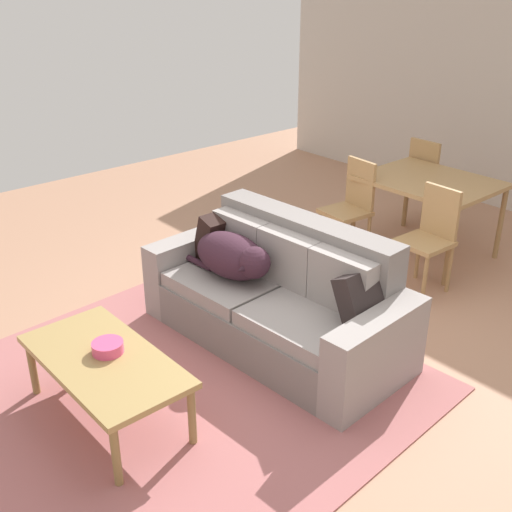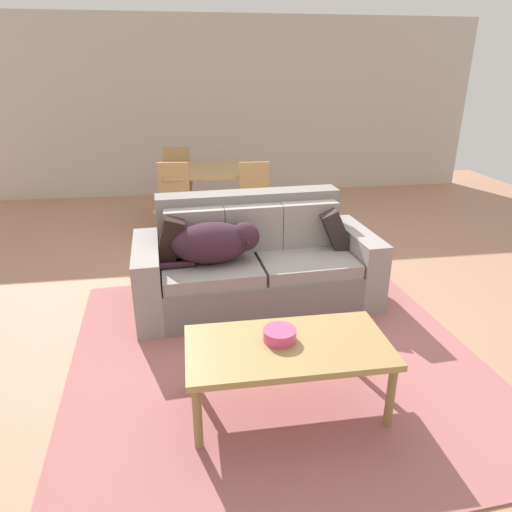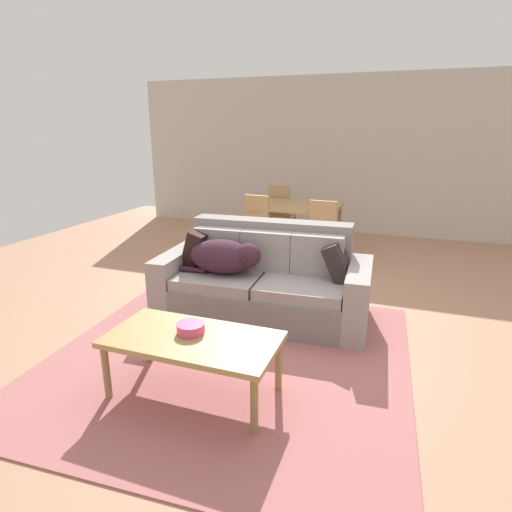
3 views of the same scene
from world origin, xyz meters
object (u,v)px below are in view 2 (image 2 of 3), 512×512
Objects in this scene: couch at (255,263)px; coffee_table at (288,351)px; throw_pillow_by_left_arm at (170,237)px; throw_pillow_by_right_arm at (332,227)px; dining_chair_near_right at (255,198)px; dining_chair_near_left at (174,200)px; bowl_on_coffee_table at (280,335)px; dog_on_left_cushion at (216,242)px; dining_table at (212,174)px; dining_chair_far_left at (178,177)px.

coffee_table is at bearing -94.33° from couch.
throw_pillow_by_left_arm is 1.07× the size of throw_pillow_by_right_arm.
dining_chair_near_right reaches higher than coffee_table.
dining_chair_near_left is (0.01, 1.60, -0.11)m from throw_pillow_by_left_arm.
dining_chair_near_left is at bearing 110.56° from couch.
bowl_on_coffee_table is (-0.07, -1.40, 0.14)m from couch.
dog_on_left_cushion is at bearing -106.28° from dining_chair_near_right.
dining_chair_near_left is at bearing -131.28° from dining_table.
dining_chair_far_left is at bearing 88.92° from throw_pillow_by_left_arm.
throw_pillow_by_left_arm is 0.33× the size of coffee_table.
dining_table is at bearing 83.78° from dog_on_left_cushion.
dining_chair_near_left reaches higher than dining_chair_near_right.
coffee_table is at bearing -52.66° from bowl_on_coffee_table.
dining_chair_near_left is at bearing 89.69° from throw_pillow_by_left_arm.
throw_pillow_by_left_arm is 1.63m from coffee_table.
coffee_table is 1.29× the size of dining_chair_near_right.
dining_chair_far_left is (0.04, 1.18, 0.01)m from dining_chair_near_left.
couch is 10.69× the size of bowl_on_coffee_table.
throw_pillow_by_right_arm is (1.43, 0.08, -0.01)m from throw_pillow_by_left_arm.
dining_table is (0.12, 2.32, 0.06)m from dog_on_left_cushion.
bowl_on_coffee_table is 0.16× the size of dining_table.
dining_table is 0.76m from dining_chair_near_left.
dining_chair_near_right is at bearing -53.29° from dining_table.
dining_chair_near_right is at bearing 84.92° from coffee_table.
dog_on_left_cushion is 1.80m from dining_chair_near_right.
dog_on_left_cushion is 0.70× the size of coffee_table.
couch is at bearing 104.40° from dining_chair_far_left.
dining_chair_far_left is at bearing 117.09° from throw_pillow_by_right_arm.
bowl_on_coffee_table is at bearing 127.34° from coffee_table.
dining_chair_near_left reaches higher than dining_table.
coffee_table is 3.00m from dining_chair_near_right.
couch is 0.77m from throw_pillow_by_right_arm.
dining_chair_far_left is at bearing 98.16° from bowl_on_coffee_table.
couch is at bearing -172.79° from throw_pillow_by_right_arm.
throw_pillow_by_right_arm is 2.08m from dining_chair_near_left.
coffee_table is at bearing -115.67° from throw_pillow_by_right_arm.
bowl_on_coffee_table is at bearing -71.78° from dining_chair_near_left.
dining_chair_far_left reaches higher than dining_chair_near_left.
dining_chair_far_left reaches higher than dining_chair_near_right.
dog_on_left_cushion is 1.09m from throw_pillow_by_right_arm.
couch reaches higher than bowl_on_coffee_table.
dining_chair_near_left is 1.18m from dining_chair_far_left.
dining_table is at bearing 92.65° from couch.
bowl_on_coffee_table is at bearing -80.64° from dog_on_left_cushion.
dining_chair_near_right is (0.58, 1.70, -0.11)m from dog_on_left_cushion.
bowl_on_coffee_table is 0.21× the size of dining_chair_near_left.
dining_chair_near_left reaches higher than coffee_table.
throw_pillow_by_left_arm is 0.42× the size of dining_chair_near_left.
dining_chair_near_left is (-0.68, 3.06, 0.11)m from coffee_table.
dining_table is (-0.94, 2.07, 0.07)m from throw_pillow_by_right_arm.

